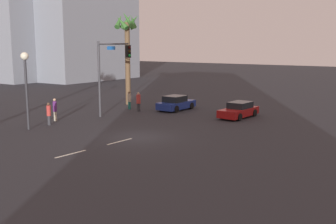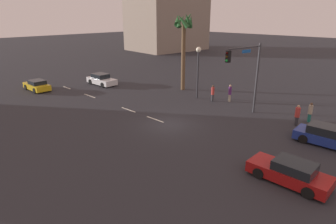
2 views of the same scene
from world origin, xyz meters
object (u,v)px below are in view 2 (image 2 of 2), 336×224
traffic_signal (248,69)px  streetlamp (198,62)px  pedestrian_1 (213,93)px  palm_tree_1 (183,34)px  pedestrian_0 (310,112)px  pedestrian_3 (230,93)px  car_3 (290,172)px  car_1 (101,80)px  car_2 (326,136)px  pedestrian_2 (297,115)px  car_0 (37,85)px

traffic_signal → streetlamp: (-6.64, 1.44, -0.36)m
pedestrian_1 → palm_tree_1: bearing=165.2°
pedestrian_0 → pedestrian_3: bearing=177.6°
traffic_signal → pedestrian_1: bearing=160.5°
pedestrian_0 → palm_tree_1: 16.25m
pedestrian_1 → streetlamp: bearing=-172.9°
palm_tree_1 → traffic_signal: bearing=-17.0°
car_3 → traffic_signal: 11.56m
car_1 → palm_tree_1: 12.45m
traffic_signal → palm_tree_1: bearing=163.0°
pedestrian_1 → car_2: bearing=-14.1°
pedestrian_1 → palm_tree_1: size_ratio=0.19×
car_2 → pedestrian_1: (-12.03, 3.02, 0.29)m
streetlamp → pedestrian_0: 11.97m
pedestrian_1 → pedestrian_3: pedestrian_3 is taller
car_2 → pedestrian_3: 11.46m
car_3 → pedestrian_0: (-2.58, 10.52, 0.30)m
streetlamp → palm_tree_1: 4.87m
car_2 → pedestrian_1: 12.41m
car_2 → pedestrian_2: 3.64m
car_3 → streetlamp: size_ratio=0.78×
streetlamp → pedestrian_2: (11.06, -0.58, -3.03)m
car_3 → streetlamp: streetlamp is taller
car_0 → car_1: size_ratio=0.92×
car_0 → pedestrian_2: pedestrian_2 is taller
car_1 → streetlamp: streetlamp is taller
car_2 → pedestrian_0: 4.55m
traffic_signal → pedestrian_1: traffic_signal is taller
car_3 → pedestrian_1: 15.58m
streetlamp → pedestrian_3: bearing=23.2°
pedestrian_1 → pedestrian_2: bearing=-5.1°
car_1 → pedestrian_1: pedestrian_1 is taller
palm_tree_1 → car_0: bearing=-134.6°
pedestrian_1 → pedestrian_2: pedestrian_2 is taller
car_1 → pedestrian_2: 24.35m
car_3 → pedestrian_1: size_ratio=2.48×
pedestrian_0 → pedestrian_3: 8.25m
traffic_signal → pedestrian_0: (4.88, 2.50, -3.42)m
car_0 → streetlamp: bearing=34.2°
traffic_signal → car_2: bearing=-10.4°
car_1 → palm_tree_1: size_ratio=0.49×
streetlamp → pedestrian_2: bearing=-3.0°
traffic_signal → palm_tree_1: palm_tree_1 is taller
car_1 → car_3: bearing=-11.8°
car_2 → traffic_signal: bearing=169.6°
streetlamp → pedestrian_1: bearing=7.1°
pedestrian_2 → palm_tree_1: 15.96m
pedestrian_0 → traffic_signal: bearing=-152.9°
traffic_signal → palm_tree_1: (-10.30, 3.14, 2.36)m
pedestrian_3 → car_1: bearing=-162.4°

